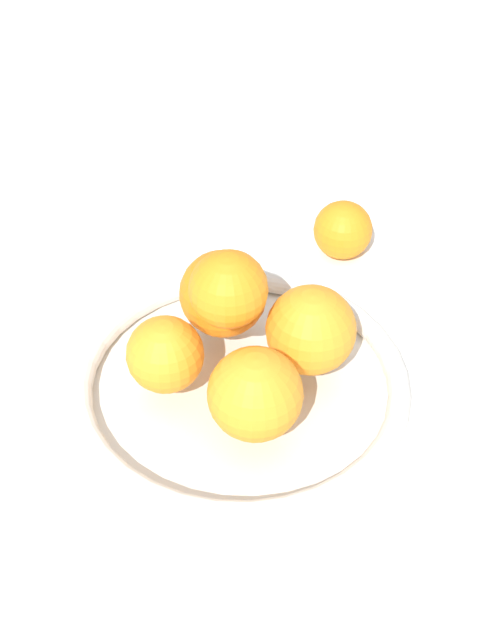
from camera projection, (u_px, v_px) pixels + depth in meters
ground_plane at (240, 401)px, 0.84m from camera, size 4.00×4.00×0.00m
fruit_bowl at (240, 387)px, 0.82m from camera, size 0.31×0.31×0.04m
orange_pile at (244, 333)px, 0.78m from camera, size 0.21×0.20×0.13m
stray_orange at (343, 230)px, 0.98m from camera, size 0.07×0.07×0.07m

